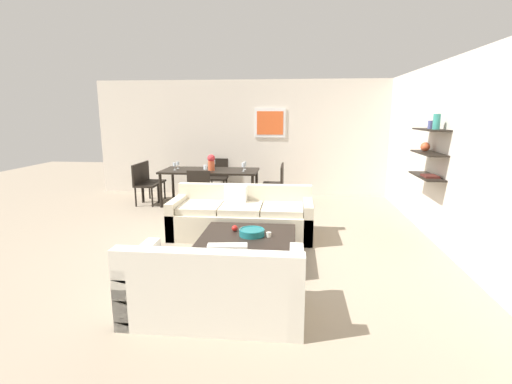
{
  "coord_description": "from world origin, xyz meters",
  "views": [
    {
      "loc": [
        0.86,
        -5.49,
        1.94
      ],
      "look_at": [
        0.28,
        0.2,
        0.75
      ],
      "focal_mm": 26.66,
      "sensor_mm": 36.0,
      "label": 1
    }
  ],
  "objects_px": {
    "dining_chair_foot": "(200,189)",
    "wine_glass_right_far": "(245,164)",
    "dining_chair_left_near": "(142,182)",
    "wine_glass_foot": "(205,167)",
    "wine_glass_left_near": "(174,165)",
    "centerpiece_vase": "(211,162)",
    "dining_table": "(210,173)",
    "coffee_table": "(248,248)",
    "sofa_beige": "(242,218)",
    "candle_jar": "(269,235)",
    "dining_chair_head": "(218,175)",
    "dining_chair_left_far": "(150,178)",
    "wine_glass_left_far": "(178,164)",
    "dining_chair_right_near": "(276,184)",
    "decorative_bowl": "(252,232)",
    "apple_on_coffee_table": "(235,228)",
    "loveseat_white": "(216,286)",
    "wine_glass_right_near": "(243,165)",
    "dining_chair_right_far": "(277,181)",
    "wine_glass_head": "(214,162)"
  },
  "relations": [
    {
      "from": "dining_chair_left_near",
      "to": "wine_glass_left_far",
      "type": "distance_m",
      "value": 0.84
    },
    {
      "from": "wine_glass_left_near",
      "to": "centerpiece_vase",
      "type": "height_order",
      "value": "centerpiece_vase"
    },
    {
      "from": "dining_table",
      "to": "dining_chair_right_far",
      "type": "height_order",
      "value": "dining_chair_right_far"
    },
    {
      "from": "dining_chair_foot",
      "to": "wine_glass_right_far",
      "type": "xyz_separation_m",
      "value": [
        0.74,
        0.99,
        0.36
      ]
    },
    {
      "from": "sofa_beige",
      "to": "dining_chair_foot",
      "type": "bearing_deg",
      "value": 129.03
    },
    {
      "from": "wine_glass_foot",
      "to": "dining_chair_head",
      "type": "bearing_deg",
      "value": 90.0
    },
    {
      "from": "dining_chair_right_far",
      "to": "dining_chair_foot",
      "type": "distance_m",
      "value": 1.79
    },
    {
      "from": "decorative_bowl",
      "to": "sofa_beige",
      "type": "bearing_deg",
      "value": 104.31
    },
    {
      "from": "apple_on_coffee_table",
      "to": "wine_glass_left_near",
      "type": "bearing_deg",
      "value": 120.85
    },
    {
      "from": "candle_jar",
      "to": "wine_glass_right_far",
      "type": "bearing_deg",
      "value": 102.59
    },
    {
      "from": "dining_chair_left_far",
      "to": "wine_glass_left_near",
      "type": "bearing_deg",
      "value": -25.12
    },
    {
      "from": "wine_glass_right_near",
      "to": "wine_glass_left_far",
      "type": "height_order",
      "value": "wine_glass_right_near"
    },
    {
      "from": "dining_chair_left_far",
      "to": "wine_glass_left_far",
      "type": "height_order",
      "value": "wine_glass_left_far"
    },
    {
      "from": "candle_jar",
      "to": "dining_chair_head",
      "type": "relative_size",
      "value": 0.07
    },
    {
      "from": "loveseat_white",
      "to": "dining_chair_left_far",
      "type": "bearing_deg",
      "value": 117.68
    },
    {
      "from": "wine_glass_foot",
      "to": "wine_glass_left_near",
      "type": "bearing_deg",
      "value": 158.6
    },
    {
      "from": "wine_glass_right_far",
      "to": "dining_chair_right_near",
      "type": "bearing_deg",
      "value": -25.12
    },
    {
      "from": "dining_chair_foot",
      "to": "apple_on_coffee_table",
      "type": "bearing_deg",
      "value": -65.02
    },
    {
      "from": "dining_chair_left_near",
      "to": "wine_glass_foot",
      "type": "bearing_deg",
      "value": -7.78
    },
    {
      "from": "sofa_beige",
      "to": "dining_chair_left_near",
      "type": "bearing_deg",
      "value": 142.19
    },
    {
      "from": "wine_glass_right_far",
      "to": "dining_table",
      "type": "bearing_deg",
      "value": -171.15
    },
    {
      "from": "coffee_table",
      "to": "dining_chair_foot",
      "type": "height_order",
      "value": "dining_chair_foot"
    },
    {
      "from": "dining_chair_head",
      "to": "wine_glass_left_far",
      "type": "height_order",
      "value": "wine_glass_left_far"
    },
    {
      "from": "dining_chair_foot",
      "to": "wine_glass_right_far",
      "type": "relative_size",
      "value": 5.11
    },
    {
      "from": "dining_chair_left_near",
      "to": "centerpiece_vase",
      "type": "bearing_deg",
      "value": 5.93
    },
    {
      "from": "dining_chair_left_far",
      "to": "wine_glass_head",
      "type": "bearing_deg",
      "value": 7.78
    },
    {
      "from": "dining_chair_right_near",
      "to": "wine_glass_left_near",
      "type": "distance_m",
      "value": 2.2
    },
    {
      "from": "apple_on_coffee_table",
      "to": "dining_chair_right_far",
      "type": "bearing_deg",
      "value": 82.78
    },
    {
      "from": "dining_chair_foot",
      "to": "dining_chair_left_near",
      "type": "relative_size",
      "value": 1.0
    },
    {
      "from": "dining_chair_head",
      "to": "dining_chair_left_near",
      "type": "bearing_deg",
      "value": -142.92
    },
    {
      "from": "loveseat_white",
      "to": "wine_glass_right_near",
      "type": "xyz_separation_m",
      "value": [
        -0.33,
        4.43,
        0.59
      ]
    },
    {
      "from": "sofa_beige",
      "to": "wine_glass_foot",
      "type": "bearing_deg",
      "value": 120.29
    },
    {
      "from": "dining_table",
      "to": "wine_glass_head",
      "type": "bearing_deg",
      "value": 90.0
    },
    {
      "from": "sofa_beige",
      "to": "dining_chair_left_near",
      "type": "xyz_separation_m",
      "value": [
        -2.4,
        1.87,
        0.21
      ]
    },
    {
      "from": "coffee_table",
      "to": "dining_chair_left_near",
      "type": "relative_size",
      "value": 1.4
    },
    {
      "from": "wine_glass_foot",
      "to": "dining_table",
      "type": "bearing_deg",
      "value": 90.0
    },
    {
      "from": "dining_table",
      "to": "dining_chair_head",
      "type": "xyz_separation_m",
      "value": [
        0.0,
        0.87,
        -0.18
      ]
    },
    {
      "from": "dining_chair_left_far",
      "to": "dining_chair_right_far",
      "type": "bearing_deg",
      "value": 0.0
    },
    {
      "from": "coffee_table",
      "to": "wine_glass_left_near",
      "type": "xyz_separation_m",
      "value": [
        -1.95,
        3.07,
        0.68
      ]
    },
    {
      "from": "sofa_beige",
      "to": "dining_chair_foot",
      "type": "distance_m",
      "value": 1.56
    },
    {
      "from": "loveseat_white",
      "to": "dining_chair_head",
      "type": "xyz_separation_m",
      "value": [
        -1.06,
        5.41,
        0.21
      ]
    },
    {
      "from": "decorative_bowl",
      "to": "coffee_table",
      "type": "bearing_deg",
      "value": 149.93
    },
    {
      "from": "loveseat_white",
      "to": "candle_jar",
      "type": "distance_m",
      "value": 1.37
    },
    {
      "from": "candle_jar",
      "to": "dining_chair_right_near",
      "type": "height_order",
      "value": "dining_chair_right_near"
    },
    {
      "from": "dining_chair_head",
      "to": "wine_glass_right_far",
      "type": "height_order",
      "value": "wine_glass_right_far"
    },
    {
      "from": "sofa_beige",
      "to": "dining_chair_left_far",
      "type": "relative_size",
      "value": 2.53
    },
    {
      "from": "sofa_beige",
      "to": "loveseat_white",
      "type": "distance_m",
      "value": 2.47
    },
    {
      "from": "apple_on_coffee_table",
      "to": "dining_table",
      "type": "xyz_separation_m",
      "value": [
        -1.02,
        3.05,
        0.26
      ]
    },
    {
      "from": "sofa_beige",
      "to": "dining_chair_foot",
      "type": "xyz_separation_m",
      "value": [
        -0.98,
        1.2,
        0.21
      ]
    },
    {
      "from": "wine_glass_head",
      "to": "centerpiece_vase",
      "type": "xyz_separation_m",
      "value": [
        0.05,
        -0.46,
        0.07
      ]
    }
  ]
}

